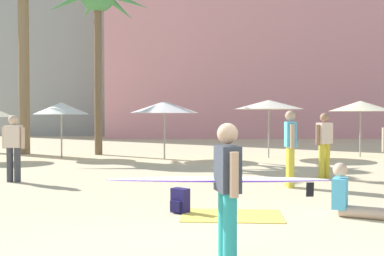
{
  "coord_description": "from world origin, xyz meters",
  "views": [
    {
      "loc": [
        -0.49,
        -4.93,
        1.68
      ],
      "look_at": [
        -0.2,
        7.55,
        1.33
      ],
      "focal_mm": 42.99,
      "sensor_mm": 36.0,
      "label": 1
    }
  ],
  "objects": [
    {
      "name": "person_far_left",
      "position": [
        -4.7,
        6.66,
        0.92
      ],
      "size": [
        0.61,
        0.28,
        1.68
      ],
      "rotation": [
        0.0,
        0.0,
        4.56
      ],
      "color": "#3D3D42",
      "rests_on": "ground"
    },
    {
      "name": "beach_towel",
      "position": [
        0.35,
        2.64,
        0.01
      ],
      "size": [
        1.74,
        1.15,
        0.01
      ],
      "primitive_type": "cube",
      "rotation": [
        0.0,
        0.0,
        -0.09
      ],
      "color": "#F4CC4C",
      "rests_on": "ground"
    },
    {
      "name": "hotel_pink",
      "position": [
        7.01,
        33.15,
        9.25
      ],
      "size": [
        25.84,
        11.04,
        18.51
      ],
      "primitive_type": "cube",
      "color": "pink",
      "rests_on": "ground"
    },
    {
      "name": "person_far_right",
      "position": [
        3.31,
        7.14,
        0.96
      ],
      "size": [
        0.57,
        0.38,
        1.74
      ],
      "rotation": [
        0.0,
        0.0,
        2.07
      ],
      "color": "gold",
      "rests_on": "ground"
    },
    {
      "name": "person_mid_center",
      "position": [
        2.33,
        2.59,
        0.3
      ],
      "size": [
        1.01,
        0.76,
        0.88
      ],
      "rotation": [
        0.0,
        0.0,
        5.82
      ],
      "color": "#D1A889",
      "rests_on": "ground"
    },
    {
      "name": "person_near_right",
      "position": [
        0.04,
        0.42,
        0.88
      ],
      "size": [
        2.85,
        1.08,
        1.59
      ],
      "rotation": [
        0.0,
        0.0,
        3.34
      ],
      "color": "teal",
      "rests_on": "ground"
    },
    {
      "name": "cafe_umbrella_3",
      "position": [
        -5.18,
        13.16,
        1.95
      ],
      "size": [
        2.15,
        2.15,
        2.19
      ],
      "color": "gray",
      "rests_on": "ground"
    },
    {
      "name": "backpack",
      "position": [
        -0.51,
        2.93,
        0.2
      ],
      "size": [
        0.35,
        0.35,
        0.42
      ],
      "rotation": [
        0.0,
        0.0,
        4.0
      ],
      "color": "#1F1A50",
      "rests_on": "ground"
    },
    {
      "name": "palm_tree_center",
      "position": [
        -4.0,
        14.66,
        6.38
      ],
      "size": [
        4.25,
        3.96,
        7.65
      ],
      "color": "brown",
      "rests_on": "ground"
    },
    {
      "name": "cafe_umbrella_0",
      "position": [
        6.74,
        13.41,
        2.05
      ],
      "size": [
        2.53,
        2.53,
        2.26
      ],
      "color": "gray",
      "rests_on": "ground"
    },
    {
      "name": "cafe_umbrella_1",
      "position": [
        2.98,
        13.16,
        2.1
      ],
      "size": [
        2.72,
        2.72,
        2.28
      ],
      "color": "gray",
      "rests_on": "ground"
    },
    {
      "name": "person_mid_left",
      "position": [
        2.04,
        5.65,
        0.98
      ],
      "size": [
        0.25,
        0.6,
        1.79
      ],
      "rotation": [
        0.0,
        0.0,
        6.23
      ],
      "color": "gold",
      "rests_on": "ground"
    },
    {
      "name": "cafe_umbrella_5",
      "position": [
        -1.13,
        12.57,
        1.99
      ],
      "size": [
        2.62,
        2.62,
        2.21
      ],
      "color": "gray",
      "rests_on": "ground"
    }
  ]
}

